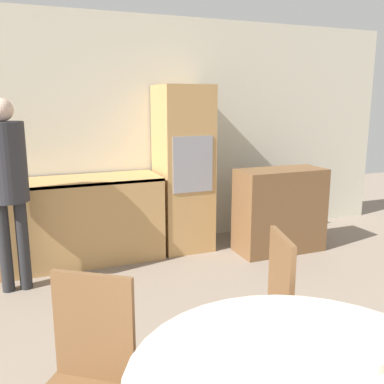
{
  "coord_description": "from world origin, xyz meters",
  "views": [
    {
      "loc": [
        -1.11,
        0.43,
        1.69
      ],
      "look_at": [
        -0.07,
        3.01,
        1.08
      ],
      "focal_mm": 40.0,
      "sensor_mm": 36.0,
      "label": 1
    }
  ],
  "objects_px": {
    "oven_unit": "(183,169)",
    "bowl_near": "(362,358)",
    "chair_far_right": "(264,307)",
    "person_standing": "(7,175)",
    "chair_far_left": "(86,374)",
    "sideboard": "(280,210)"
  },
  "relations": [
    {
      "from": "person_standing",
      "to": "oven_unit",
      "type": "bearing_deg",
      "value": 15.89
    },
    {
      "from": "oven_unit",
      "to": "chair_far_right",
      "type": "distance_m",
      "value": 2.6
    },
    {
      "from": "sideboard",
      "to": "person_standing",
      "type": "height_order",
      "value": "person_standing"
    },
    {
      "from": "sideboard",
      "to": "chair_far_left",
      "type": "height_order",
      "value": "chair_far_left"
    },
    {
      "from": "sideboard",
      "to": "chair_far_right",
      "type": "bearing_deg",
      "value": -125.35
    },
    {
      "from": "sideboard",
      "to": "person_standing",
      "type": "xyz_separation_m",
      "value": [
        -2.77,
        -0.0,
        0.59
      ]
    },
    {
      "from": "sideboard",
      "to": "bowl_near",
      "type": "bearing_deg",
      "value": -118.25
    },
    {
      "from": "person_standing",
      "to": "bowl_near",
      "type": "height_order",
      "value": "person_standing"
    },
    {
      "from": "person_standing",
      "to": "chair_far_left",
      "type": "bearing_deg",
      "value": -82.23
    },
    {
      "from": "oven_unit",
      "to": "chair_far_right",
      "type": "relative_size",
      "value": 1.93
    },
    {
      "from": "sideboard",
      "to": "chair_far_left",
      "type": "xyz_separation_m",
      "value": [
        -2.46,
        -2.26,
        0.06
      ]
    },
    {
      "from": "oven_unit",
      "to": "bowl_near",
      "type": "distance_m",
      "value": 3.43
    },
    {
      "from": "chair_far_right",
      "to": "bowl_near",
      "type": "height_order",
      "value": "chair_far_right"
    },
    {
      "from": "oven_unit",
      "to": "bowl_near",
      "type": "relative_size",
      "value": 11.09
    },
    {
      "from": "sideboard",
      "to": "person_standing",
      "type": "distance_m",
      "value": 2.83
    },
    {
      "from": "sideboard",
      "to": "chair_far_left",
      "type": "bearing_deg",
      "value": -137.48
    },
    {
      "from": "oven_unit",
      "to": "chair_far_left",
      "type": "relative_size",
      "value": 1.93
    },
    {
      "from": "chair_far_right",
      "to": "bowl_near",
      "type": "relative_size",
      "value": 5.75
    },
    {
      "from": "oven_unit",
      "to": "sideboard",
      "type": "height_order",
      "value": "oven_unit"
    },
    {
      "from": "oven_unit",
      "to": "sideboard",
      "type": "xyz_separation_m",
      "value": [
        0.96,
        -0.51,
        -0.45
      ]
    },
    {
      "from": "chair_far_right",
      "to": "person_standing",
      "type": "xyz_separation_m",
      "value": [
        -1.34,
        2.01,
        0.53
      ]
    },
    {
      "from": "chair_far_left",
      "to": "chair_far_right",
      "type": "relative_size",
      "value": 1.0
    }
  ]
}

